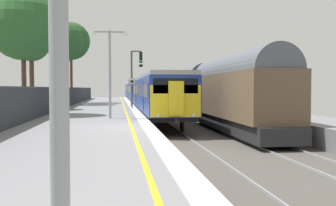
% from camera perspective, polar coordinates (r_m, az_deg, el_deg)
% --- Properties ---
extents(ground, '(17.40, 110.00, 1.21)m').
position_cam_1_polar(ground, '(17.25, 4.53, -5.47)').
color(ground, gray).
extents(commuter_train_at_platform, '(2.83, 60.76, 3.81)m').
position_cam_1_polar(commuter_train_at_platform, '(50.03, -4.08, 1.73)').
color(commuter_train_at_platform, navy).
rests_on(commuter_train_at_platform, ground).
extents(freight_train_adjacent_track, '(2.60, 28.64, 4.67)m').
position_cam_1_polar(freight_train_adjacent_track, '(30.34, 5.87, 1.95)').
color(freight_train_adjacent_track, '#232326').
rests_on(freight_train_adjacent_track, ground).
extents(signal_gantry, '(1.10, 0.24, 5.12)m').
position_cam_1_polar(signal_gantry, '(35.15, -5.02, 4.66)').
color(signal_gantry, '#47474C').
rests_on(signal_gantry, ground).
extents(speed_limit_sign, '(0.59, 0.08, 2.55)m').
position_cam_1_polar(speed_limit_sign, '(31.48, -5.39, 2.10)').
color(speed_limit_sign, '#59595B').
rests_on(speed_limit_sign, ground).
extents(platform_lamp_mid, '(2.00, 0.20, 4.94)m').
position_cam_1_polar(platform_lamp_mid, '(21.73, -8.68, 5.53)').
color(platform_lamp_mid, '#93999E').
rests_on(platform_lamp_mid, ground).
extents(platform_back_fence, '(0.07, 99.00, 1.78)m').
position_cam_1_polar(platform_back_fence, '(17.32, -22.63, -0.48)').
color(platform_back_fence, '#282B2D').
rests_on(platform_back_fence, ground).
extents(background_tree_left, '(4.43, 4.43, 7.88)m').
position_cam_1_polar(background_tree_left, '(26.08, -20.79, 10.60)').
color(background_tree_left, '#473323').
rests_on(background_tree_left, ground).
extents(background_tree_centre, '(2.87, 2.87, 6.71)m').
position_cam_1_polar(background_tree_centre, '(32.52, -19.72, 8.21)').
color(background_tree_centre, '#473323').
rests_on(background_tree_centre, ground).
extents(background_tree_right, '(4.31, 4.31, 9.23)m').
position_cam_1_polar(background_tree_right, '(45.53, -14.31, 8.78)').
color(background_tree_right, '#473323').
rests_on(background_tree_right, ground).
extents(background_tree_back, '(4.02, 4.02, 8.47)m').
position_cam_1_polar(background_tree_back, '(40.79, -15.15, 8.67)').
color(background_tree_back, '#473323').
rests_on(background_tree_back, ground).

